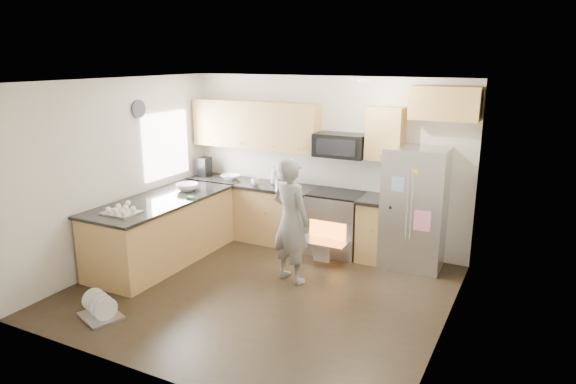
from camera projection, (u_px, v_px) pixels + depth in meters
The scene contains 8 objects.
ground at pixel (260, 291), 6.50m from camera, with size 4.50×4.50×0.00m, color black.
room_shell at pixel (256, 161), 6.10m from camera, with size 4.54×4.04×2.62m.
back_cabinet_run at pixel (282, 183), 8.01m from camera, with size 4.45×0.64×2.50m.
peninsula at pixel (162, 230), 7.36m from camera, with size 0.96×2.36×1.03m.
stove_range at pixel (336, 209), 7.63m from camera, with size 0.76×0.97×1.79m.
refrigerator at pixel (414, 208), 7.08m from camera, with size 0.85×0.68×1.69m.
person at pixel (291, 220), 6.61m from camera, with size 0.60×0.40×1.66m, color gray.
dish_rack at pixel (100, 311), 5.82m from camera, with size 0.58×0.52×0.30m.
Camera 1 is at (3.03, -5.15, 2.87)m, focal length 32.00 mm.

